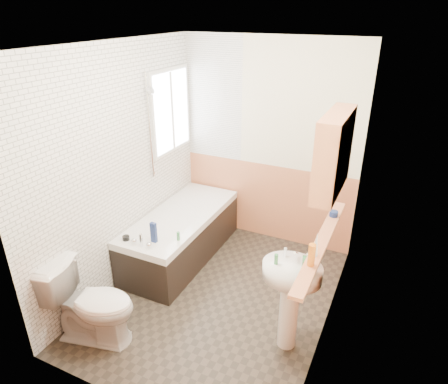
{
  "coord_description": "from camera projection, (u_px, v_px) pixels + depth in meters",
  "views": [
    {
      "loc": [
        1.49,
        -2.99,
        2.77
      ],
      "look_at": [
        0.0,
        0.15,
        1.15
      ],
      "focal_mm": 32.0,
      "sensor_mm": 36.0,
      "label": 1
    }
  ],
  "objects": [
    {
      "name": "floor",
      "position": [
        218.0,
        296.0,
        4.2
      ],
      "size": [
        2.8,
        2.8,
        0.0
      ],
      "primitive_type": "plane",
      "color": "#2B251E",
      "rests_on": "ground"
    },
    {
      "name": "ceiling",
      "position": [
        216.0,
        44.0,
        3.14
      ],
      "size": [
        2.8,
        2.8,
        0.0
      ],
      "primitive_type": "plane",
      "rotation": [
        3.14,
        0.0,
        0.0
      ],
      "color": "white",
      "rests_on": "ground"
    },
    {
      "name": "wall_back",
      "position": [
        269.0,
        145.0,
        4.82
      ],
      "size": [
        2.2,
        0.02,
        2.5
      ],
      "primitive_type": "cube",
      "color": "#F0E9C6",
      "rests_on": "ground"
    },
    {
      "name": "wall_front",
      "position": [
        118.0,
        272.0,
        2.51
      ],
      "size": [
        2.2,
        0.02,
        2.5
      ],
      "primitive_type": "cube",
      "color": "#F0E9C6",
      "rests_on": "ground"
    },
    {
      "name": "wall_left",
      "position": [
        120.0,
        169.0,
        4.1
      ],
      "size": [
        0.02,
        2.8,
        2.5
      ],
      "primitive_type": "cube",
      "color": "#F0E9C6",
      "rests_on": "ground"
    },
    {
      "name": "wall_right",
      "position": [
        340.0,
        213.0,
        3.24
      ],
      "size": [
        0.02,
        2.8,
        2.5
      ],
      "primitive_type": "cube",
      "color": "#F0E9C6",
      "rests_on": "ground"
    },
    {
      "name": "wainscot_right",
      "position": [
        327.0,
        286.0,
        3.56
      ],
      "size": [
        0.01,
        2.8,
        1.0
      ],
      "primitive_type": "cube",
      "color": "#DA8559",
      "rests_on": "wall_right"
    },
    {
      "name": "wainscot_front",
      "position": [
        132.0,
        357.0,
        2.85
      ],
      "size": [
        2.2,
        0.01,
        1.0
      ],
      "primitive_type": "cube",
      "color": "#DA8559",
      "rests_on": "wall_front"
    },
    {
      "name": "wainscot_back",
      "position": [
        265.0,
        201.0,
        5.12
      ],
      "size": [
        2.2,
        0.01,
        1.0
      ],
      "primitive_type": "cube",
      "color": "#DA8559",
      "rests_on": "wall_back"
    },
    {
      "name": "tile_cladding_left",
      "position": [
        122.0,
        170.0,
        4.09
      ],
      "size": [
        0.01,
        2.8,
        2.5
      ],
      "primitive_type": "cube",
      "color": "white",
      "rests_on": "wall_left"
    },
    {
      "name": "tile_return_back",
      "position": [
        214.0,
        98.0,
        4.87
      ],
      "size": [
        0.75,
        0.01,
        1.5
      ],
      "primitive_type": "cube",
      "color": "white",
      "rests_on": "wall_back"
    },
    {
      "name": "window",
      "position": [
        171.0,
        111.0,
        4.69
      ],
      "size": [
        0.03,
        0.79,
        0.99
      ],
      "color": "white",
      "rests_on": "wall_left"
    },
    {
      "name": "bathtub",
      "position": [
        181.0,
        234.0,
        4.76
      ],
      "size": [
        0.7,
        1.71,
        0.71
      ],
      "color": "black",
      "rests_on": "floor"
    },
    {
      "name": "shower_riser",
      "position": [
        150.0,
        118.0,
        4.28
      ],
      "size": [
        0.1,
        0.08,
        1.17
      ],
      "color": "silver",
      "rests_on": "wall_left"
    },
    {
      "name": "toilet",
      "position": [
        92.0,
        304.0,
        3.53
      ],
      "size": [
        0.86,
        0.6,
        0.77
      ],
      "primitive_type": "imported",
      "rotation": [
        0.0,
        0.0,
        1.79
      ],
      "color": "white",
      "rests_on": "floor"
    },
    {
      "name": "sink",
      "position": [
        291.0,
        289.0,
        3.35
      ],
      "size": [
        0.5,
        0.4,
        0.97
      ],
      "rotation": [
        0.0,
        0.0,
        0.18
      ],
      "color": "white",
      "rests_on": "floor"
    },
    {
      "name": "pine_shelf",
      "position": [
        322.0,
        242.0,
        3.11
      ],
      "size": [
        0.1,
        1.47,
        0.03
      ],
      "primitive_type": "cube",
      "color": "#DA8559",
      "rests_on": "wall_right"
    },
    {
      "name": "medicine_cabinet",
      "position": [
        333.0,
        153.0,
        3.02
      ],
      "size": [
        0.17,
        0.69,
        0.62
      ],
      "color": "#DA8559",
      "rests_on": "wall_right"
    },
    {
      "name": "foam_can",
      "position": [
        312.0,
        255.0,
        2.78
      ],
      "size": [
        0.06,
        0.06,
        0.17
      ],
      "primitive_type": "cylinder",
      "rotation": [
        0.0,
        0.0,
        0.16
      ],
      "color": "orange",
      "rests_on": "pine_shelf"
    },
    {
      "name": "green_bottle",
      "position": [
        316.0,
        244.0,
        2.88
      ],
      "size": [
        0.05,
        0.05,
        0.19
      ],
      "primitive_type": "cone",
      "rotation": [
        0.0,
        0.0,
        0.21
      ],
      "color": "silver",
      "rests_on": "pine_shelf"
    },
    {
      "name": "black_jar",
      "position": [
        334.0,
        214.0,
        3.46
      ],
      "size": [
        0.08,
        0.08,
        0.05
      ],
      "primitive_type": "cylinder",
      "rotation": [
        0.0,
        0.0,
        -0.15
      ],
      "color": "navy",
      "rests_on": "pine_shelf"
    },
    {
      "name": "soap_bottle",
      "position": [
        308.0,
        269.0,
        3.13
      ],
      "size": [
        0.14,
        0.22,
        0.09
      ],
      "primitive_type": "imported",
      "rotation": [
        0.0,
        0.0,
        0.26
      ],
      "color": "#388447",
      "rests_on": "sink"
    },
    {
      "name": "clear_bottle",
      "position": [
        276.0,
        259.0,
        3.25
      ],
      "size": [
        0.03,
        0.03,
        0.09
      ],
      "primitive_type": "cylinder",
      "rotation": [
        0.0,
        0.0,
        -0.01
      ],
      "color": "#388447",
      "rests_on": "sink"
    },
    {
      "name": "blue_gel",
      "position": [
        154.0,
        232.0,
        4.06
      ],
      "size": [
        0.06,
        0.04,
        0.22
      ],
      "primitive_type": "cube",
      "rotation": [
        0.0,
        0.0,
        -0.07
      ],
      "color": "navy",
      "rests_on": "bathtub"
    },
    {
      "name": "cream_jar",
      "position": [
        126.0,
        238.0,
        4.13
      ],
      "size": [
        0.08,
        0.08,
        0.05
      ],
      "primitive_type": "cylinder",
      "rotation": [
        0.0,
        0.0,
        0.04
      ],
      "color": "black",
      "rests_on": "bathtub"
    },
    {
      "name": "orange_bottle",
      "position": [
        178.0,
        236.0,
        4.12
      ],
      "size": [
        0.04,
        0.04,
        0.09
      ],
      "primitive_type": "cylinder",
      "rotation": [
        0.0,
        0.0,
        -0.37
      ],
      "color": "#388447",
      "rests_on": "bathtub"
    }
  ]
}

